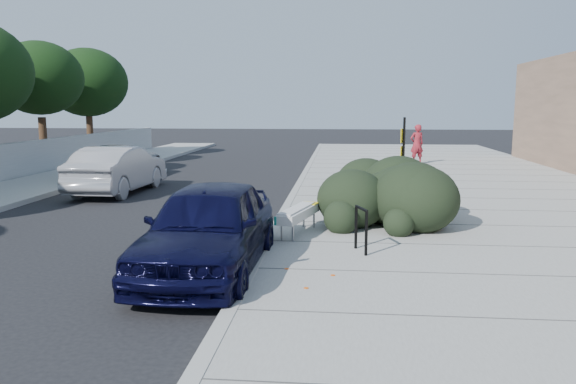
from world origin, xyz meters
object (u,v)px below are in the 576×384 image
(bike_rack, at_px, (361,225))
(suv_silver, at_px, (119,161))
(wagon_silver, at_px, (118,169))
(sedan_navy, at_px, (209,228))
(pedestrian, at_px, (417,144))
(bench, at_px, (299,214))
(sign_post, at_px, (403,155))

(bike_rack, height_order, suv_silver, suv_silver)
(wagon_silver, bearing_deg, sedan_navy, 122.70)
(wagon_silver, distance_m, pedestrian, 14.47)
(bench, bearing_deg, bike_rack, -32.73)
(sign_post, distance_m, wagon_silver, 9.52)
(bike_rack, height_order, wagon_silver, wagon_silver)
(bike_rack, relative_size, suv_silver, 0.17)
(bike_rack, distance_m, wagon_silver, 11.01)
(sign_post, relative_size, sedan_navy, 0.52)
(sedan_navy, height_order, suv_silver, sedan_navy)
(suv_silver, bearing_deg, sign_post, 151.17)
(bench, relative_size, sedan_navy, 0.40)
(bench, xyz_separation_m, suv_silver, (-8.10, 9.99, 0.10))
(bike_rack, bearing_deg, wagon_silver, 116.86)
(bench, bearing_deg, wagon_silver, 151.67)
(bike_rack, bearing_deg, bench, 113.23)
(wagon_silver, bearing_deg, pedestrian, -138.34)
(bike_rack, bearing_deg, suv_silver, 110.42)
(bike_rack, height_order, pedestrian, pedestrian)
(sedan_navy, distance_m, pedestrian, 18.95)
(bike_rack, xyz_separation_m, sedan_navy, (-2.71, -1.10, 0.13))
(sign_post, xyz_separation_m, pedestrian, (1.87, 11.31, -0.46))
(bench, distance_m, wagon_silver, 9.07)
(sign_post, bearing_deg, suv_silver, 174.14)
(suv_silver, bearing_deg, pedestrian, -156.95)
(bike_rack, bearing_deg, sign_post, 57.33)
(sedan_navy, bearing_deg, bench, 61.99)
(bench, distance_m, sign_post, 5.02)
(sign_post, relative_size, wagon_silver, 0.51)
(sedan_navy, relative_size, pedestrian, 2.51)
(bike_rack, relative_size, sign_post, 0.35)
(suv_silver, bearing_deg, bench, 128.69)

